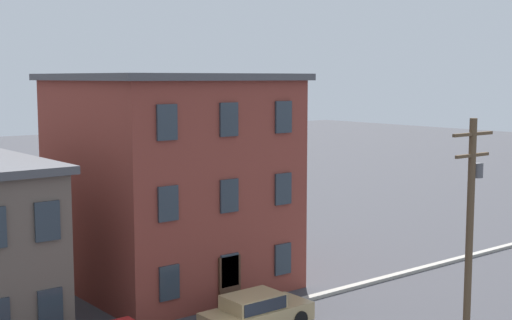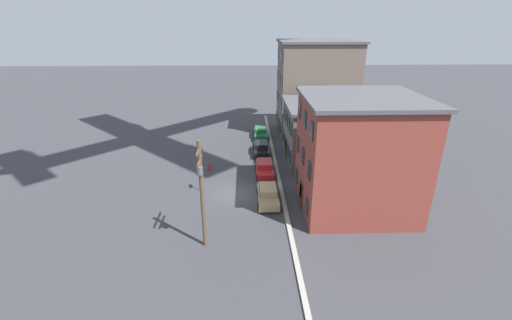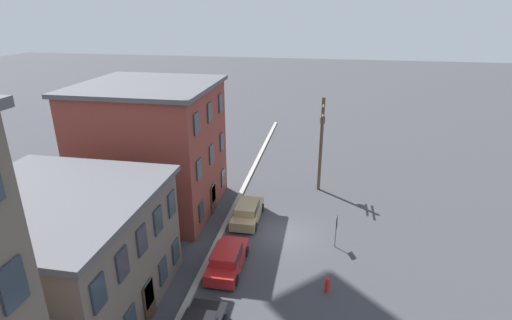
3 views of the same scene
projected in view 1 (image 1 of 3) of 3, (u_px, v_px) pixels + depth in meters
The scene contains 3 objects.
apartment_far at pixel (170, 180), 33.21m from camera, with size 9.41×9.61×9.84m.
car_tan at pixel (256, 311), 27.34m from camera, with size 4.40×1.92×1.43m.
utility_pole at pixel (471, 212), 27.02m from camera, with size 2.40×0.44×8.16m.
Camera 1 is at (-15.03, -17.62, 9.67)m, focal length 50.00 mm.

